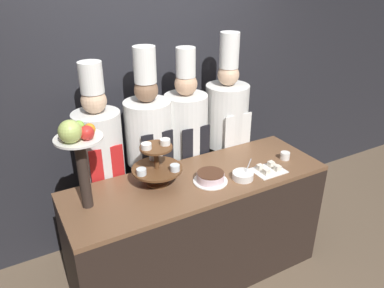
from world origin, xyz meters
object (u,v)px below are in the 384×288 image
object	(u,v)px
cake_round	(210,177)
chef_left	(101,164)
cake_square_tray	(269,169)
chef_center_right	(186,143)
tiered_stand	(157,164)
chef_center_left	(150,150)
cup_white	(285,156)
serving_bowl_near	(243,176)
chef_right	(226,131)
fruit_pedestal	(78,145)

from	to	relation	value
cake_round	chef_left	world-z (taller)	chef_left
cake_square_tray	chef_center_right	bearing A→B (deg)	117.17
tiered_stand	cake_square_tray	xyz separation A→B (m)	(0.83, -0.25, -0.15)
chef_center_left	cake_round	bearing A→B (deg)	-69.37
tiered_stand	chef_center_left	size ratio (longest dim) A/B	0.20
chef_center_right	chef_left	bearing A→B (deg)	180.00
cake_round	chef_center_right	bearing A→B (deg)	78.48
cake_round	chef_left	distance (m)	0.88
chef_center_right	cup_white	bearing A→B (deg)	-45.12
cake_round	chef_center_right	size ratio (longest dim) A/B	0.14
tiered_stand	chef_center_right	size ratio (longest dim) A/B	0.20
cake_round	serving_bowl_near	distance (m)	0.25
chef_right	cup_white	bearing A→B (deg)	-73.14
chef_left	chef_right	xyz separation A→B (m)	(1.18, 0.00, 0.03)
serving_bowl_near	tiered_stand	bearing A→B (deg)	156.93
fruit_pedestal	cup_white	bearing A→B (deg)	-4.13
chef_left	tiered_stand	bearing A→B (deg)	-56.76
fruit_pedestal	chef_center_right	distance (m)	1.21
serving_bowl_near	chef_center_left	size ratio (longest dim) A/B	0.09
fruit_pedestal	chef_center_left	distance (m)	0.92
cup_white	serving_bowl_near	bearing A→B (deg)	-169.97
cup_white	serving_bowl_near	xyz separation A→B (m)	(-0.49, -0.09, -0.00)
cup_white	chef_center_right	bearing A→B (deg)	134.88
cake_square_tray	serving_bowl_near	xyz separation A→B (m)	(-0.25, 0.00, 0.01)
cake_square_tray	chef_right	size ratio (longest dim) A/B	0.13
chef_center_left	chef_right	xyz separation A→B (m)	(0.77, -0.00, 0.01)
cake_round	cup_white	bearing A→B (deg)	0.19
cake_square_tray	chef_left	size ratio (longest dim) A/B	0.14
chef_center_left	chef_center_right	bearing A→B (deg)	-0.02
cake_square_tray	chef_right	bearing A→B (deg)	84.87
cake_square_tray	chef_right	xyz separation A→B (m)	(0.06, 0.69, 0.04)
cake_square_tray	chef_left	xyz separation A→B (m)	(-1.12, 0.69, 0.01)
cup_white	chef_center_right	xyz separation A→B (m)	(-0.60, 0.60, 0.00)
chef_right	cake_square_tray	bearing A→B (deg)	-95.13
cake_round	fruit_pedestal	bearing A→B (deg)	172.39
serving_bowl_near	chef_center_right	size ratio (longest dim) A/B	0.09
tiered_stand	cake_round	bearing A→B (deg)	-25.16
chef_left	chef_right	bearing A→B (deg)	0.00
fruit_pedestal	chef_right	xyz separation A→B (m)	(1.43, 0.49, -0.41)
fruit_pedestal	cake_square_tray	size ratio (longest dim) A/B	2.63
chef_center_right	cake_round	bearing A→B (deg)	-101.52
tiered_stand	chef_right	size ratio (longest dim) A/B	0.19
chef_center_left	chef_left	bearing A→B (deg)	-179.99
cup_white	chef_center_left	size ratio (longest dim) A/B	0.04
cake_round	cup_white	distance (m)	0.72
chef_left	chef_right	size ratio (longest dim) A/B	0.94
chef_left	chef_center_right	size ratio (longest dim) A/B	0.99
cake_round	serving_bowl_near	bearing A→B (deg)	-19.78
chef_left	cake_round	bearing A→B (deg)	-43.35
fruit_pedestal	cup_white	size ratio (longest dim) A/B	8.35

